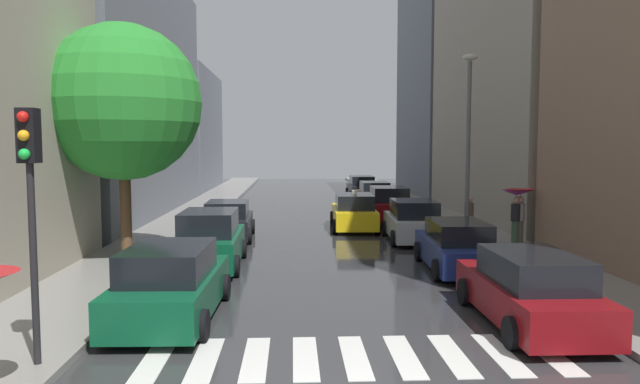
# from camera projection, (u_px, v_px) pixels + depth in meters

# --- Properties ---
(ground_plane) EXTENTS (28.00, 72.00, 0.04)m
(ground_plane) POSITION_uv_depth(u_px,v_px,m) (314.00, 217.00, 31.05)
(ground_plane) COLOR #303033
(sidewalk_left) EXTENTS (3.00, 72.00, 0.15)m
(sidewalk_left) POSITION_uv_depth(u_px,v_px,m) (192.00, 216.00, 30.73)
(sidewalk_left) COLOR gray
(sidewalk_left) RESTS_ON ground
(sidewalk_right) EXTENTS (3.00, 72.00, 0.15)m
(sidewalk_right) POSITION_uv_depth(u_px,v_px,m) (433.00, 215.00, 31.35)
(sidewalk_right) COLOR gray
(sidewalk_right) RESTS_ON ground
(crosswalk_stripes) EXTENTS (7.65, 2.20, 0.01)m
(crosswalk_stripes) POSITION_uv_depth(u_px,v_px,m) (355.00, 357.00, 10.48)
(crosswalk_stripes) COLOR silver
(crosswalk_stripes) RESTS_ON ground
(building_left_mid) EXTENTS (6.00, 20.73, 13.91)m
(building_left_mid) POSITION_uv_depth(u_px,v_px,m) (112.00, 89.00, 31.52)
(building_left_mid) COLOR slate
(building_left_mid) RESTS_ON ground
(building_left_far) EXTENTS (6.00, 13.81, 10.13)m
(building_left_far) POSITION_uv_depth(u_px,v_px,m) (178.00, 131.00, 49.64)
(building_left_far) COLOR slate
(building_left_far) RESTS_ON ground
(building_right_mid) EXTENTS (6.00, 15.39, 15.47)m
(building_right_mid) POSITION_uv_depth(u_px,v_px,m) (527.00, 70.00, 29.74)
(building_right_mid) COLOR #9E9384
(building_right_mid) RESTS_ON ground
(building_right_far) EXTENTS (6.00, 12.40, 17.56)m
(building_right_far) POSITION_uv_depth(u_px,v_px,m) (450.00, 81.00, 44.22)
(building_right_far) COLOR slate
(building_right_far) RESTS_ON ground
(parked_car_left_nearest) EXTENTS (2.23, 4.68, 1.66)m
(parked_car_left_nearest) POSITION_uv_depth(u_px,v_px,m) (171.00, 285.00, 12.71)
(parked_car_left_nearest) COLOR #0C4C2D
(parked_car_left_nearest) RESTS_ON ground
(parked_car_left_second) EXTENTS (2.10, 4.37, 1.82)m
(parked_car_left_second) POSITION_uv_depth(u_px,v_px,m) (210.00, 241.00, 18.13)
(parked_car_left_second) COLOR #0C4C2D
(parked_car_left_second) RESTS_ON ground
(parked_car_left_third) EXTENTS (2.12, 4.15, 1.58)m
(parked_car_left_third) POSITION_uv_depth(u_px,v_px,m) (228.00, 221.00, 23.67)
(parked_car_left_third) COLOR black
(parked_car_left_third) RESTS_ON ground
(parked_car_right_nearest) EXTENTS (2.08, 4.68, 1.59)m
(parked_car_right_nearest) POSITION_uv_depth(u_px,v_px,m) (529.00, 291.00, 12.31)
(parked_car_right_nearest) COLOR maroon
(parked_car_right_nearest) RESTS_ON ground
(parked_car_right_second) EXTENTS (2.14, 4.50, 1.55)m
(parked_car_right_second) POSITION_uv_depth(u_px,v_px,m) (457.00, 247.00, 17.69)
(parked_car_right_second) COLOR navy
(parked_car_right_second) RESTS_ON ground
(parked_car_right_third) EXTENTS (2.23, 4.21, 1.67)m
(parked_car_right_third) POSITION_uv_depth(u_px,v_px,m) (413.00, 222.00, 23.13)
(parked_car_right_third) COLOR #B2B7BF
(parked_car_right_third) RESTS_ON ground
(parked_car_right_fourth) EXTENTS (2.24, 4.30, 1.77)m
(parked_car_right_fourth) POSITION_uv_depth(u_px,v_px,m) (389.00, 205.00, 29.15)
(parked_car_right_fourth) COLOR maroon
(parked_car_right_fourth) RESTS_ON ground
(parked_car_right_fifth) EXTENTS (2.10, 4.32, 1.62)m
(parked_car_right_fifth) POSITION_uv_depth(u_px,v_px,m) (374.00, 195.00, 35.69)
(parked_car_right_fifth) COLOR brown
(parked_car_right_fifth) RESTS_ON ground
(parked_car_right_sixth) EXTENTS (2.10, 4.70, 1.63)m
(parked_car_right_sixth) POSITION_uv_depth(u_px,v_px,m) (361.00, 188.00, 42.33)
(parked_car_right_sixth) COLOR black
(parked_car_right_sixth) RESTS_ON ground
(taxi_midroad) EXTENTS (2.18, 4.70, 1.81)m
(taxi_midroad) POSITION_uv_depth(u_px,v_px,m) (354.00, 212.00, 26.59)
(taxi_midroad) COLOR yellow
(taxi_midroad) RESTS_ON ground
(pedestrian_near_tree) EXTENTS (0.36, 0.36, 1.71)m
(pedestrian_near_tree) POSITION_uv_depth(u_px,v_px,m) (469.00, 217.00, 22.51)
(pedestrian_near_tree) COLOR gray
(pedestrian_near_tree) RESTS_ON sidewalk_right
(pedestrian_by_kerb) EXTENTS (1.07, 1.07, 2.05)m
(pedestrian_by_kerb) POSITION_uv_depth(u_px,v_px,m) (520.00, 203.00, 21.86)
(pedestrian_by_kerb) COLOR brown
(pedestrian_by_kerb) RESTS_ON sidewalk_right
(pedestrian_far_side) EXTENTS (1.08, 1.08, 2.01)m
(pedestrian_far_side) POSITION_uv_depth(u_px,v_px,m) (516.00, 204.00, 21.81)
(pedestrian_far_side) COLOR #38513D
(pedestrian_far_side) RESTS_ON sidewalk_right
(street_tree_left) EXTENTS (5.04, 5.04, 7.59)m
(street_tree_left) POSITION_uv_depth(u_px,v_px,m) (123.00, 103.00, 18.55)
(street_tree_left) COLOR #513823
(street_tree_left) RESTS_ON sidewalk_left
(traffic_light_left_corner) EXTENTS (0.30, 0.42, 4.30)m
(traffic_light_left_corner) POSITION_uv_depth(u_px,v_px,m) (30.00, 179.00, 9.50)
(traffic_light_left_corner) COLOR black
(traffic_light_left_corner) RESTS_ON sidewalk_left
(lamp_post_right) EXTENTS (0.60, 0.28, 7.12)m
(lamp_post_right) POSITION_uv_depth(u_px,v_px,m) (468.00, 135.00, 21.84)
(lamp_post_right) COLOR #595B60
(lamp_post_right) RESTS_ON sidewalk_right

